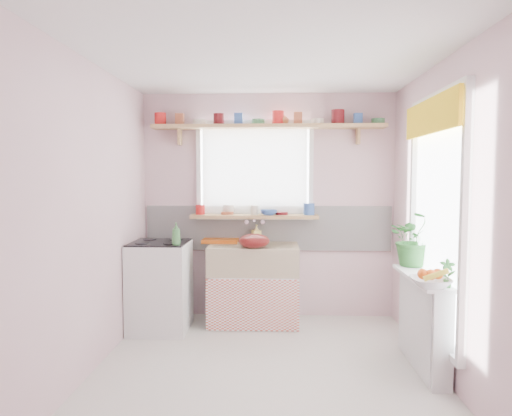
{
  "coord_description": "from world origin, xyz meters",
  "views": [
    {
      "loc": [
        0.07,
        -3.52,
        1.58
      ],
      "look_at": [
        -0.09,
        0.55,
        1.3
      ],
      "focal_mm": 32.0,
      "sensor_mm": 36.0,
      "label": 1
    }
  ],
  "objects": [
    {
      "name": "room",
      "position": [
        0.66,
        0.86,
        1.37
      ],
      "size": [
        3.2,
        3.2,
        3.2
      ],
      "color": "beige",
      "rests_on": "ground"
    },
    {
      "name": "sink_unit",
      "position": [
        -0.15,
        1.29,
        0.43
      ],
      "size": [
        0.95,
        0.65,
        1.11
      ],
      "color": "white",
      "rests_on": "ground"
    },
    {
      "name": "cooker",
      "position": [
        -1.1,
        1.05,
        0.46
      ],
      "size": [
        0.58,
        0.58,
        0.93
      ],
      "color": "white",
      "rests_on": "ground"
    },
    {
      "name": "radiator_ledge",
      "position": [
        1.3,
        0.2,
        0.4
      ],
      "size": [
        0.22,
        0.95,
        0.78
      ],
      "color": "white",
      "rests_on": "ground"
    },
    {
      "name": "windowsill",
      "position": [
        -0.15,
        1.48,
        1.14
      ],
      "size": [
        1.4,
        0.22,
        0.04
      ],
      "primitive_type": "cube",
      "color": "tan",
      "rests_on": "room"
    },
    {
      "name": "pine_shelf",
      "position": [
        0.0,
        1.47,
        2.12
      ],
      "size": [
        2.52,
        0.24,
        0.04
      ],
      "primitive_type": "cube",
      "color": "tan",
      "rests_on": "room"
    },
    {
      "name": "shelf_crockery",
      "position": [
        -0.04,
        1.47,
        2.19
      ],
      "size": [
        2.47,
        0.11,
        0.12
      ],
      "color": "red",
      "rests_on": "pine_shelf"
    },
    {
      "name": "sill_crockery",
      "position": [
        -0.15,
        1.48,
        1.22
      ],
      "size": [
        1.35,
        0.11,
        0.12
      ],
      "color": "red",
      "rests_on": "windowsill"
    },
    {
      "name": "dish_tray",
      "position": [
        -0.53,
        1.5,
        0.87
      ],
      "size": [
        0.4,
        0.3,
        0.04
      ],
      "primitive_type": "cube",
      "rotation": [
        0.0,
        0.0,
        -0.02
      ],
      "color": "#D55C12",
      "rests_on": "sink_unit"
    },
    {
      "name": "colander",
      "position": [
        -0.14,
        1.1,
        0.92
      ],
      "size": [
        0.35,
        0.35,
        0.14
      ],
      "primitive_type": "ellipsoid",
      "rotation": [
        0.0,
        0.0,
        -0.11
      ],
      "color": "#5B0F0F",
      "rests_on": "sink_unit"
    },
    {
      "name": "jade_plant",
      "position": [
        1.33,
        0.6,
        1.02
      ],
      "size": [
        0.48,
        0.42,
        0.49
      ],
      "primitive_type": "imported",
      "rotation": [
        0.0,
        0.0,
        -0.08
      ],
      "color": "#2C702C",
      "rests_on": "radiator_ledge"
    },
    {
      "name": "fruit_bowl",
      "position": [
        1.21,
        -0.2,
        0.81
      ],
      "size": [
        0.29,
        0.29,
        0.07
      ],
      "primitive_type": "imported",
      "rotation": [
        0.0,
        0.0,
        0.02
      ],
      "color": "silver",
      "rests_on": "radiator_ledge"
    },
    {
      "name": "herb_pot",
      "position": [
        1.33,
        -0.2,
        0.88
      ],
      "size": [
        0.12,
        0.09,
        0.21
      ],
      "primitive_type": "imported",
      "rotation": [
        0.0,
        0.0,
        -0.16
      ],
      "color": "#2B6B2B",
      "rests_on": "radiator_ledge"
    },
    {
      "name": "soap_bottle_sink",
      "position": [
        -0.13,
        1.5,
        0.95
      ],
      "size": [
        0.11,
        0.12,
        0.2
      ],
      "primitive_type": "imported",
      "rotation": [
        0.0,
        0.0,
        0.33
      ],
      "color": "#F7E16D",
      "rests_on": "sink_unit"
    },
    {
      "name": "sill_cup",
      "position": [
        -0.44,
        1.54,
        1.21
      ],
      "size": [
        0.17,
        0.17,
        0.1
      ],
      "primitive_type": "imported",
      "rotation": [
        0.0,
        0.0,
        0.33
      ],
      "color": "white",
      "rests_on": "windowsill"
    },
    {
      "name": "sill_bowl",
      "position": [
        0.01,
        1.42,
        1.19
      ],
      "size": [
        0.22,
        0.22,
        0.06
      ],
      "primitive_type": "imported",
      "rotation": [
        0.0,
        0.0,
        0.25
      ],
      "color": "#355FAD",
      "rests_on": "windowsill"
    },
    {
      "name": "shelf_vase",
      "position": [
        0.16,
        1.49,
        2.21
      ],
      "size": [
        0.16,
        0.16,
        0.14
      ],
      "primitive_type": "imported",
      "rotation": [
        0.0,
        0.0,
        -0.25
      ],
      "color": "#AC5F35",
      "rests_on": "pine_shelf"
    },
    {
      "name": "cooker_bottle",
      "position": [
        -0.88,
        0.83,
        1.03
      ],
      "size": [
        0.09,
        0.09,
        0.22
      ],
      "primitive_type": "imported",
      "rotation": [
        0.0,
        0.0,
        0.1
      ],
      "color": "#418244",
      "rests_on": "cooker"
    },
    {
      "name": "fruit",
      "position": [
        1.22,
        -0.19,
        0.87
      ],
      "size": [
        0.2,
        0.14,
        0.1
      ],
      "color": "#FF5F15",
      "rests_on": "fruit_bowl"
    }
  ]
}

